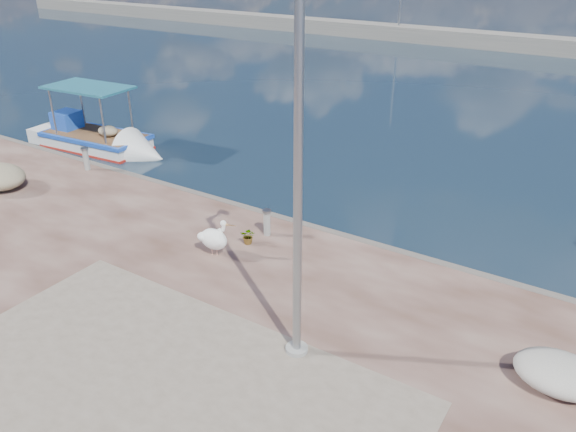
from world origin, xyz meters
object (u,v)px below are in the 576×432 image
(pelican, at_px, (214,239))
(lamp_post, at_px, (299,197))
(boat_left, at_px, (95,142))
(bollard_near, at_px, (267,221))

(pelican, relative_size, lamp_post, 0.15)
(pelican, bearing_deg, boat_left, 131.56)
(boat_left, distance_m, pelican, 11.50)
(boat_left, bearing_deg, lamp_post, -30.77)
(bollard_near, bearing_deg, boat_left, 163.23)
(boat_left, xyz_separation_m, bollard_near, (10.89, -3.28, 0.67))
(pelican, distance_m, lamp_post, 5.10)
(pelican, xyz_separation_m, lamp_post, (3.73, -2.04, 2.83))
(lamp_post, height_order, bollard_near, lamp_post)
(pelican, height_order, bollard_near, pelican)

